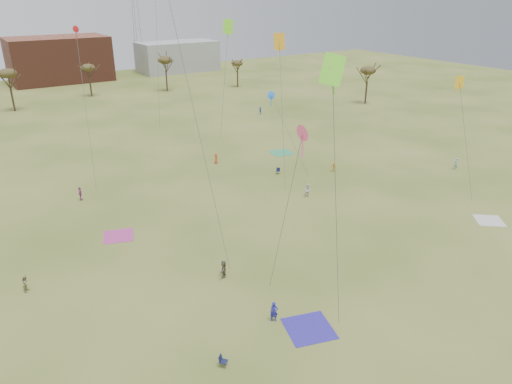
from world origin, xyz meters
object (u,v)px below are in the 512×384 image
flyer_near_right (274,312)px  camp_chair_left (223,363)px  radio_tower (134,6)px  camp_chair_right (278,172)px

flyer_near_right → camp_chair_left: (-5.75, -2.09, -0.59)m
flyer_near_right → radio_tower: (35.92, 124.59, 18.36)m
flyer_near_right → camp_chair_left: size_ratio=1.96×
camp_chair_left → radio_tower: 134.70m
flyer_near_right → camp_chair_left: bearing=-134.8°
flyer_near_right → camp_chair_right: (19.10, 26.08, -0.59)m
camp_chair_right → radio_tower: bearing=131.4°
camp_chair_right → radio_tower: size_ratio=0.02×
camp_chair_left → radio_tower: bearing=32.5°
camp_chair_left → camp_chair_right: same height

